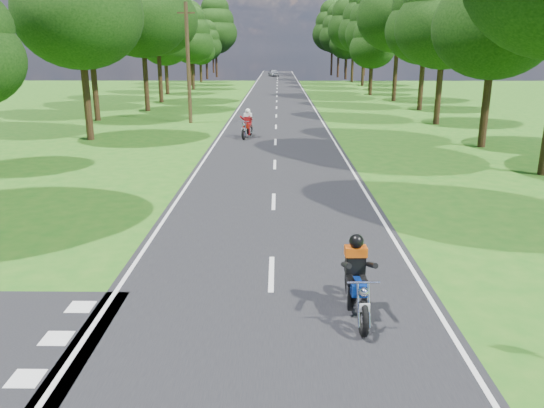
{
  "coord_description": "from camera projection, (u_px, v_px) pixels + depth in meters",
  "views": [
    {
      "loc": [
        0.14,
        -9.24,
        4.98
      ],
      "look_at": [
        -0.01,
        4.0,
        1.1
      ],
      "focal_mm": 35.0,
      "sensor_mm": 36.0,
      "label": 1
    }
  ],
  "objects": [
    {
      "name": "treeline",
      "position": [
        289.0,
        22.0,
        65.58
      ],
      "size": [
        40.0,
        115.35,
        14.78
      ],
      "color": "black",
      "rests_on": "ground"
    },
    {
      "name": "road_markings",
      "position": [
        276.0,
        98.0,
        56.45
      ],
      "size": [
        7.4,
        140.0,
        0.01
      ],
      "color": "silver",
      "rests_on": "main_road"
    },
    {
      "name": "rider_near_blue",
      "position": [
        357.0,
        277.0,
        10.1
      ],
      "size": [
        0.69,
        1.91,
        1.58
      ],
      "primitive_type": null,
      "rotation": [
        0.0,
        0.0,
        0.03
      ],
      "color": "navy",
      "rests_on": "main_road"
    },
    {
      "name": "ground",
      "position": [
        270.0,
        316.0,
        10.27
      ],
      "size": [
        160.0,
        160.0,
        0.0
      ],
      "primitive_type": "plane",
      "color": "#1F5E15",
      "rests_on": "ground"
    },
    {
      "name": "rider_far_red",
      "position": [
        247.0,
        123.0,
        30.72
      ],
      "size": [
        1.01,
        2.08,
        1.66
      ],
      "primitive_type": null,
      "rotation": [
        0.0,
        0.0,
        -0.18
      ],
      "color": "#9E1C0C",
      "rests_on": "main_road"
    },
    {
      "name": "telegraph_pole",
      "position": [
        188.0,
        63.0,
        36.06
      ],
      "size": [
        1.2,
        0.26,
        8.0
      ],
      "color": "#382616",
      "rests_on": "ground"
    },
    {
      "name": "distant_car",
      "position": [
        274.0,
        73.0,
        100.47
      ],
      "size": [
        2.38,
        4.09,
        1.31
      ],
      "primitive_type": "imported",
      "rotation": [
        0.0,
        0.0,
        0.23
      ],
      "color": "#A9ACB0",
      "rests_on": "main_road"
    },
    {
      "name": "main_road",
      "position": [
        277.0,
        96.0,
        58.25
      ],
      "size": [
        7.0,
        140.0,
        0.02
      ],
      "primitive_type": "cube",
      "color": "black",
      "rests_on": "ground"
    }
  ]
}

